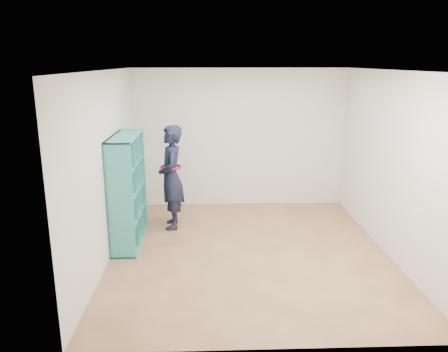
{
  "coord_description": "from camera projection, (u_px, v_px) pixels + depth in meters",
  "views": [
    {
      "loc": [
        -0.59,
        -5.91,
        2.72
      ],
      "look_at": [
        -0.36,
        0.3,
        1.08
      ],
      "focal_mm": 35.0,
      "sensor_mm": 36.0,
      "label": 1
    }
  ],
  "objects": [
    {
      "name": "ceiling",
      "position": [
        252.0,
        70.0,
        5.76
      ],
      "size": [
        4.5,
        4.5,
        0.0
      ],
      "primitive_type": "plane",
      "color": "white",
      "rests_on": "wall_back"
    },
    {
      "name": "bookshelf",
      "position": [
        126.0,
        192.0,
        6.57
      ],
      "size": [
        0.36,
        1.25,
        1.67
      ],
      "color": "teal",
      "rests_on": "floor"
    },
    {
      "name": "smartphone",
      "position": [
        162.0,
        170.0,
        7.2
      ],
      "size": [
        0.03,
        0.1,
        0.14
      ],
      "rotation": [
        0.33,
        0.0,
        0.23
      ],
      "color": "silver",
      "rests_on": "person"
    },
    {
      "name": "floor",
      "position": [
        249.0,
        252.0,
        6.42
      ],
      "size": [
        4.5,
        4.5,
        0.0
      ],
      "primitive_type": "plane",
      "color": "brown",
      "rests_on": "ground"
    },
    {
      "name": "wall_front",
      "position": [
        274.0,
        224.0,
        3.92
      ],
      "size": [
        4.0,
        0.02,
        2.6
      ],
      "primitive_type": "cube",
      "color": "silver",
      "rests_on": "floor"
    },
    {
      "name": "wall_back",
      "position": [
        239.0,
        138.0,
        8.27
      ],
      "size": [
        4.0,
        0.02,
        2.6
      ],
      "primitive_type": "cube",
      "color": "silver",
      "rests_on": "floor"
    },
    {
      "name": "wall_left",
      "position": [
        106.0,
        167.0,
        6.02
      ],
      "size": [
        0.02,
        4.5,
        2.6
      ],
      "primitive_type": "cube",
      "color": "silver",
      "rests_on": "floor"
    },
    {
      "name": "wall_right",
      "position": [
        391.0,
        165.0,
        6.16
      ],
      "size": [
        0.02,
        4.5,
        2.6
      ],
      "primitive_type": "cube",
      "color": "silver",
      "rests_on": "floor"
    },
    {
      "name": "person",
      "position": [
        171.0,
        177.0,
        7.18
      ],
      "size": [
        0.48,
        0.67,
        1.72
      ],
      "rotation": [
        0.0,
        0.0,
        -1.47
      ],
      "color": "black",
      "rests_on": "floor"
    }
  ]
}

